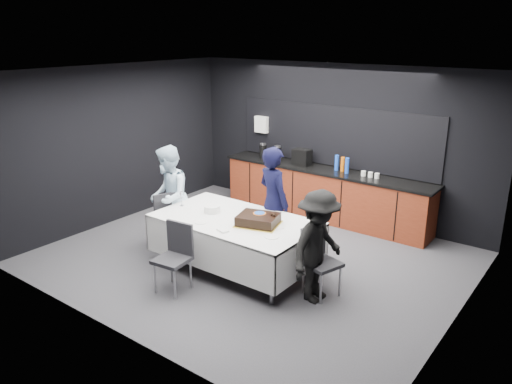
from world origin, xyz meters
TOP-DOWN VIEW (x-y plane):
  - ground at (0.00, 0.00)m, footprint 6.00×6.00m
  - room_shell at (0.00, 0.00)m, footprint 6.04×5.04m
  - kitchenette at (-0.02, 2.22)m, footprint 4.10×0.64m
  - party_table at (0.00, -0.40)m, footprint 2.32×1.32m
  - cake_assembly at (0.40, -0.38)m, footprint 0.69×0.61m
  - plate_stack at (-0.44, -0.39)m, footprint 0.23×0.23m
  - loose_plate_near at (-0.29, -0.80)m, footprint 0.18×0.18m
  - loose_plate_right_a at (0.65, -0.31)m, footprint 0.22×0.22m
  - loose_plate_right_b at (0.80, -0.63)m, footprint 0.19×0.19m
  - loose_plate_far at (0.06, -0.03)m, footprint 0.20×0.20m
  - fork_pile at (0.17, -0.86)m, footprint 0.18×0.14m
  - champagne_flute at (-1.01, -0.46)m, footprint 0.06×0.06m
  - chair_left at (-1.42, -0.45)m, footprint 0.54×0.54m
  - chair_right at (1.32, -0.30)m, footprint 0.53×0.53m
  - chair_near at (-0.26, -1.34)m, footprint 0.47×0.47m
  - person_center at (0.16, 0.32)m, footprint 0.73×0.60m
  - person_left at (-1.39, -0.36)m, footprint 0.99×1.01m
  - person_right at (1.40, -0.46)m, footprint 0.59×0.98m

SIDE VIEW (x-z plane):
  - ground at x=0.00m, z-range 0.00..0.00m
  - chair_left at x=-1.42m, z-range 0.07..1.00m
  - chair_right at x=1.32m, z-range 0.07..1.00m
  - chair_near at x=-0.26m, z-range 0.07..1.00m
  - kitchenette at x=-0.02m, z-range -0.48..1.57m
  - party_table at x=0.00m, z-range 0.25..1.03m
  - person_right at x=1.40m, z-range 0.00..1.49m
  - loose_plate_near at x=-0.29m, z-range 0.78..0.79m
  - loose_plate_right_a at x=0.65m, z-range 0.78..0.79m
  - loose_plate_right_b at x=0.80m, z-range 0.78..0.79m
  - loose_plate_far at x=0.06m, z-range 0.78..0.79m
  - fork_pile at x=0.17m, z-range 0.78..0.81m
  - person_left at x=-1.39m, z-range 0.00..1.64m
  - plate_stack at x=-0.44m, z-range 0.78..0.88m
  - cake_assembly at x=0.40m, z-range 0.76..0.94m
  - person_center at x=0.16m, z-range 0.00..1.72m
  - champagne_flute at x=-1.01m, z-range 0.83..1.05m
  - room_shell at x=0.00m, z-range 0.45..3.27m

